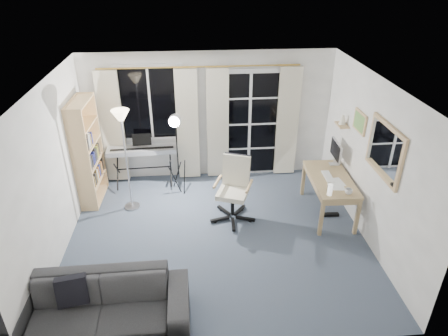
# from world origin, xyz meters

# --- Properties ---
(floor) EXTENTS (4.50, 4.00, 0.02)m
(floor) POSITION_xyz_m (0.00, 0.00, -0.01)
(floor) COLOR #3E485A
(floor) RESTS_ON ground
(window) EXTENTS (1.20, 0.08, 1.40)m
(window) POSITION_xyz_m (-1.05, 1.97, 1.50)
(window) COLOR white
(window) RESTS_ON floor
(french_door) EXTENTS (1.32, 0.09, 2.11)m
(french_door) POSITION_xyz_m (0.75, 1.97, 1.03)
(french_door) COLOR white
(french_door) RESTS_ON floor
(curtains) EXTENTS (3.60, 0.07, 2.13)m
(curtains) POSITION_xyz_m (-0.14, 1.88, 1.09)
(curtains) COLOR gold
(curtains) RESTS_ON floor
(bookshelf) EXTENTS (0.32, 0.86, 1.82)m
(bookshelf) POSITION_xyz_m (-2.12, 1.27, 0.86)
(bookshelf) COLOR tan
(bookshelf) RESTS_ON floor
(torchiere_lamp) EXTENTS (0.36, 0.36, 1.76)m
(torchiere_lamp) POSITION_xyz_m (-1.40, 0.92, 1.42)
(torchiere_lamp) COLOR #B2B2B7
(torchiere_lamp) RESTS_ON floor
(keyboard_piano) EXTENTS (1.28, 0.66, 0.92)m
(keyboard_piano) POSITION_xyz_m (-1.24, 1.70, 0.70)
(keyboard_piano) COLOR black
(keyboard_piano) RESTS_ON floor
(studio_light) EXTENTS (0.31, 0.31, 1.53)m
(studio_light) POSITION_xyz_m (-0.60, 1.35, 1.23)
(studio_light) COLOR black
(studio_light) RESTS_ON floor
(office_chair) EXTENTS (0.74, 0.74, 1.06)m
(office_chair) POSITION_xyz_m (0.33, 0.55, 0.62)
(office_chair) COLOR black
(office_chair) RESTS_ON floor
(desk) EXTENTS (0.66, 1.27, 0.67)m
(desk) POSITION_xyz_m (1.88, 0.49, 0.59)
(desk) COLOR tan
(desk) RESTS_ON floor
(monitor) EXTENTS (0.16, 0.48, 0.42)m
(monitor) POSITION_xyz_m (2.08, 0.94, 0.93)
(monitor) COLOR silver
(monitor) RESTS_ON desk
(desk_clutter) EXTENTS (0.41, 0.76, 0.85)m
(desk_clutter) POSITION_xyz_m (1.82, 0.27, 0.53)
(desk_clutter) COLOR white
(desk_clutter) RESTS_ON desk
(mug) EXTENTS (0.11, 0.09, 0.11)m
(mug) POSITION_xyz_m (1.98, -0.01, 0.73)
(mug) COLOR silver
(mug) RESTS_ON desk
(wall_mirror) EXTENTS (0.04, 0.94, 0.74)m
(wall_mirror) POSITION_xyz_m (2.22, -0.35, 1.55)
(wall_mirror) COLOR tan
(wall_mirror) RESTS_ON floor
(framed_print) EXTENTS (0.03, 0.42, 0.32)m
(framed_print) POSITION_xyz_m (2.23, 0.55, 1.60)
(framed_print) COLOR tan
(framed_print) RESTS_ON floor
(wall_shelf) EXTENTS (0.16, 0.30, 0.18)m
(wall_shelf) POSITION_xyz_m (2.16, 1.05, 1.41)
(wall_shelf) COLOR tan
(wall_shelf) RESTS_ON floor
(sofa) EXTENTS (2.06, 0.63, 0.80)m
(sofa) POSITION_xyz_m (-1.46, -1.55, 0.40)
(sofa) COLOR #28282A
(sofa) RESTS_ON floor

